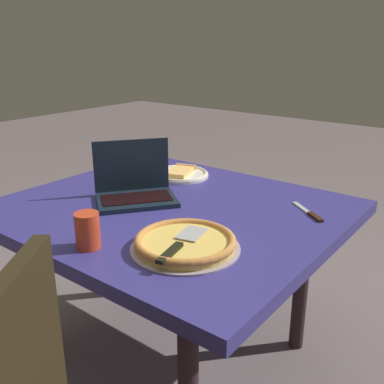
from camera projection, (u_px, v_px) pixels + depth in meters
ground_plane at (174, 355)px, 1.94m from camera, size 12.00×12.00×0.00m
dining_table at (171, 223)px, 1.73m from camera, size 1.24×1.09×0.71m
laptop at (135, 188)px, 1.76m from camera, size 0.36×0.38×0.23m
pizza_plate at (180, 173)px, 2.07m from camera, size 0.26×0.26×0.04m
pizza_tray at (185, 243)px, 1.35m from camera, size 0.34×0.34×0.04m
table_knife at (310, 213)px, 1.62m from camera, size 0.17×0.14×0.01m
drink_cup at (87, 230)px, 1.35m from camera, size 0.08×0.08×0.11m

